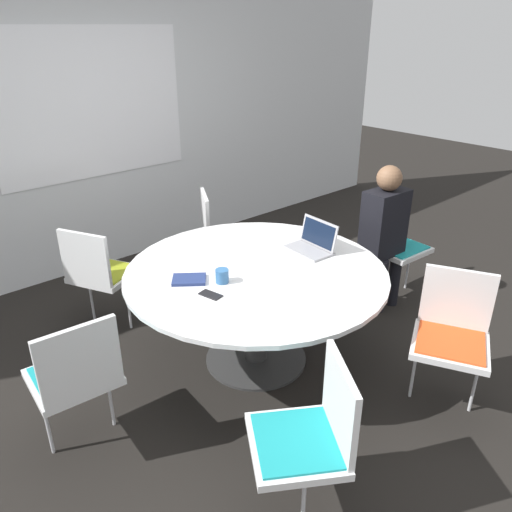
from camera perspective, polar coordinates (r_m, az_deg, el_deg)
name	(u,v)px	position (r m, az deg, el deg)	size (l,w,h in m)	color
ground_plane	(256,359)	(3.69, 0.00, -11.67)	(16.00, 16.00, 0.00)	black
wall_back	(94,126)	(4.94, -18.08, 13.92)	(8.00, 0.07, 2.70)	silver
conference_table	(256,287)	(3.37, 0.00, -3.51)	(1.74, 1.74, 0.72)	#333333
chair_0	(393,239)	(4.47, 15.39, 1.94)	(0.47, 0.45, 0.86)	silver
chair_1	(220,230)	(4.52, -4.14, 3.02)	(0.58, 0.59, 0.86)	silver
chair_2	(99,269)	(3.95, -17.52, -1.47)	(0.57, 0.58, 0.86)	silver
chair_3	(75,372)	(2.89, -19.93, -12.39)	(0.47, 0.45, 0.86)	silver
chair_4	(311,431)	(2.42, 6.29, -19.26)	(0.59, 0.60, 0.86)	silver
chair_5	(452,329)	(3.29, 21.53, -7.82)	(0.57, 0.58, 0.86)	silver
person_0	(385,227)	(4.18, 14.56, 3.24)	(0.37, 0.28, 1.21)	black
laptop	(313,243)	(3.60, 6.54, 1.52)	(0.24, 0.35, 0.21)	#99999E
spiral_notebook	(189,279)	(3.19, -7.66, -2.68)	(0.26, 0.25, 0.02)	navy
coffee_cup	(222,276)	(3.14, -3.89, -2.29)	(0.08, 0.08, 0.09)	#33669E
cell_phone	(211,295)	(3.01, -5.21, -4.44)	(0.10, 0.15, 0.01)	black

